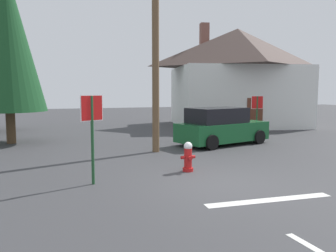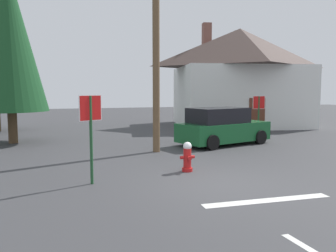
{
  "view_description": "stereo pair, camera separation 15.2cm",
  "coord_description": "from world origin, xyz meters",
  "views": [
    {
      "loc": [
        -4.28,
        -8.38,
        2.5
      ],
      "look_at": [
        -0.35,
        3.36,
        1.22
      ],
      "focal_mm": 37.59,
      "sensor_mm": 36.0,
      "label": 1
    },
    {
      "loc": [
        -4.13,
        -8.43,
        2.5
      ],
      "look_at": [
        -0.35,
        3.36,
        1.22
      ],
      "focal_mm": 37.59,
      "sensor_mm": 36.0,
      "label": 2
    }
  ],
  "objects": [
    {
      "name": "parked_car",
      "position": [
        3.09,
        6.0,
        0.8
      ],
      "size": [
        4.63,
        2.93,
        1.69
      ],
      "color": "#195B2D",
      "rests_on": "ground"
    },
    {
      "name": "utility_pole",
      "position": [
        -0.29,
        5.1,
        5.16
      ],
      "size": [
        1.6,
        0.28,
        9.95
      ],
      "color": "brown",
      "rests_on": "ground"
    },
    {
      "name": "house",
      "position": [
        8.16,
        13.61,
        3.48
      ],
      "size": [
        10.05,
        8.78,
        7.23
      ],
      "color": "silver",
      "rests_on": "ground"
    },
    {
      "name": "ground_plane",
      "position": [
        0.0,
        0.0,
        -0.05
      ],
      "size": [
        80.0,
        80.0,
        0.1
      ],
      "primitive_type": "cube",
      "color": "#38383A"
    },
    {
      "name": "stop_sign_near",
      "position": [
        -3.26,
        0.92,
        1.68
      ],
      "size": [
        0.61,
        0.34,
        2.37
      ],
      "color": "#1E4C28",
      "rests_on": "ground"
    },
    {
      "name": "lane_stop_bar",
      "position": [
        0.39,
        -1.74,
        0.0
      ],
      "size": [
        3.13,
        0.42,
        0.01
      ],
      "primitive_type": "cube",
      "rotation": [
        0.0,
        0.0,
        -0.04
      ],
      "color": "silver",
      "rests_on": "ground"
    },
    {
      "name": "stop_sign_far",
      "position": [
        5.98,
        7.57,
        1.55
      ],
      "size": [
        0.68,
        0.08,
        2.18
      ],
      "color": "#1E4C28",
      "rests_on": "ground"
    },
    {
      "name": "fire_hydrant",
      "position": [
        -0.32,
        1.5,
        0.45
      ],
      "size": [
        0.46,
        0.39,
        0.91
      ],
      "color": "red",
      "rests_on": "ground"
    },
    {
      "name": "pine_tree_tall_left",
      "position": [
        -6.07,
        9.42,
        4.92
      ],
      "size": [
        3.34,
        3.34,
        8.36
      ],
      "color": "#4C3823",
      "rests_on": "ground"
    }
  ]
}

